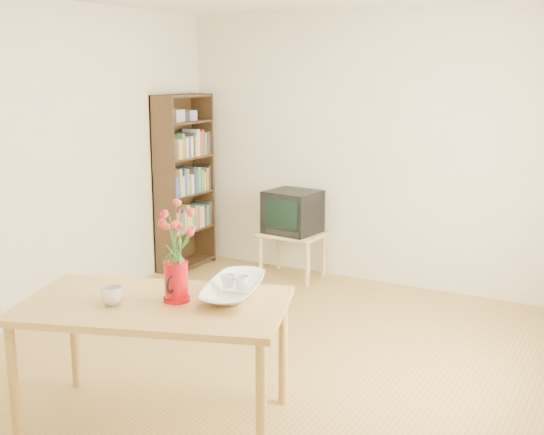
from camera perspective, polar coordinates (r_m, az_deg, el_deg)
The scene contains 11 objects.
room at distance 4.57m, azimuth -1.49°, elevation 2.97°, with size 4.50×4.50×4.50m.
table at distance 3.97m, azimuth -9.81°, elevation -8.00°, with size 1.69×1.30×0.75m.
tv_stand at distance 6.79m, azimuth 1.72°, elevation -1.85°, with size 0.60×0.45×0.46m.
bookshelf at distance 7.11m, azimuth -7.32°, elevation 2.44°, with size 0.28×0.70×1.80m.
pitcher at distance 3.91m, azimuth -8.00°, elevation -5.45°, with size 0.15×0.23×0.23m.
flowers at distance 3.83m, azimuth -8.15°, elevation -1.11°, with size 0.27×0.27×0.38m, color #F5393E, non-canonical shape.
mug at distance 3.94m, azimuth -13.26°, elevation -6.40°, with size 0.13×0.13×0.10m, color white.
bowl at distance 3.96m, azimuth -3.27°, elevation -3.53°, with size 0.45×0.45×0.42m, color white.
teacup_a at distance 3.99m, azimuth -3.75°, elevation -4.02°, with size 0.07×0.07×0.07m, color white.
teacup_b at distance 3.96m, azimuth -2.55°, elevation -4.12°, with size 0.07×0.07×0.07m, color white.
television at distance 6.73m, azimuth 1.79°, elevation 0.54°, with size 0.53×0.50×0.42m.
Camera 1 is at (2.33, -3.87, 2.03)m, focal length 45.00 mm.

